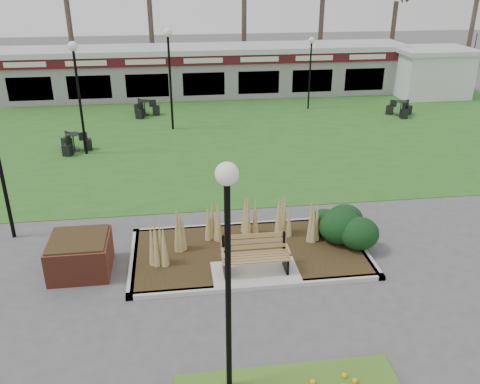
{
  "coord_description": "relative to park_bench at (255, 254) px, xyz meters",
  "views": [
    {
      "loc": [
        -1.85,
        -10.62,
        7.23
      ],
      "look_at": [
        -0.14,
        2.0,
        1.53
      ],
      "focal_mm": 38.0,
      "sensor_mm": 36.0,
      "label": 1
    }
  ],
  "objects": [
    {
      "name": "ground",
      "position": [
        0.0,
        -0.25,
        -0.59
      ],
      "size": [
        100.0,
        100.0,
        0.0
      ],
      "primitive_type": "plane",
      "color": "#515154",
      "rests_on": "ground"
    },
    {
      "name": "lawn",
      "position": [
        0.0,
        11.75,
        -0.58
      ],
      "size": [
        34.0,
        16.0,
        0.02
      ],
      "primitive_type": "cube",
      "color": "#2B601E",
      "rests_on": "ground"
    },
    {
      "name": "planting_bed",
      "position": [
        1.27,
        1.1,
        -0.22
      ],
      "size": [
        6.75,
        3.4,
        1.27
      ],
      "color": "black",
      "rests_on": "ground"
    },
    {
      "name": "park_bench",
      "position": [
        0.0,
        0.0,
        0.0
      ],
      "size": [
        1.7,
        0.66,
        0.93
      ],
      "color": "olive",
      "rests_on": "ground"
    },
    {
      "name": "brick_planter",
      "position": [
        -4.4,
        0.75,
        -0.11
      ],
      "size": [
        1.5,
        1.5,
        0.95
      ],
      "color": "brown",
      "rests_on": "ground"
    },
    {
      "name": "food_pavilion",
      "position": [
        0.0,
        19.71,
        0.89
      ],
      "size": [
        24.6,
        3.4,
        2.9
      ],
      "color": "gray",
      "rests_on": "ground"
    },
    {
      "name": "service_hut",
      "position": [
        13.5,
        17.75,
        0.86
      ],
      "size": [
        4.4,
        3.4,
        2.83
      ],
      "color": "silver",
      "rests_on": "ground"
    },
    {
      "name": "lamp_post_near_left",
      "position": [
        -1.09,
        -3.75,
        2.7
      ],
      "size": [
        0.37,
        0.37,
        4.52
      ],
      "color": "black",
      "rests_on": "ground"
    },
    {
      "name": "lamp_post_mid_right",
      "position": [
        -1.89,
        12.92,
        2.82
      ],
      "size": [
        0.39,
        0.39,
        4.68
      ],
      "color": "black",
      "rests_on": "ground"
    },
    {
      "name": "lamp_post_far_right",
      "position": [
        5.54,
        15.76,
        2.2
      ],
      "size": [
        0.32,
        0.32,
        3.82
      ],
      "color": "black",
      "rests_on": "ground"
    },
    {
      "name": "lamp_post_far_left",
      "position": [
        -5.52,
        9.85,
        2.75
      ],
      "size": [
        0.38,
        0.38,
        4.58
      ],
      "color": "black",
      "rests_on": "ground"
    },
    {
      "name": "bistro_set_a",
      "position": [
        -6.07,
        10.27,
        -0.31
      ],
      "size": [
        1.36,
        1.4,
        0.76
      ],
      "color": "black",
      "rests_on": "ground"
    },
    {
      "name": "bistro_set_b",
      "position": [
        -3.29,
        15.53,
        -0.31
      ],
      "size": [
        1.35,
        1.48,
        0.79
      ],
      "color": "black",
      "rests_on": "ground"
    },
    {
      "name": "bistro_set_d",
      "position": [
        9.96,
        13.74,
        -0.32
      ],
      "size": [
        1.41,
        1.29,
        0.75
      ],
      "color": "black",
      "rests_on": "ground"
    },
    {
      "name": "patio_umbrella",
      "position": [
        16.0,
        17.75,
        1.0
      ],
      "size": [
        2.21,
        2.25,
        2.5
      ],
      "color": "black",
      "rests_on": "ground"
    }
  ]
}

